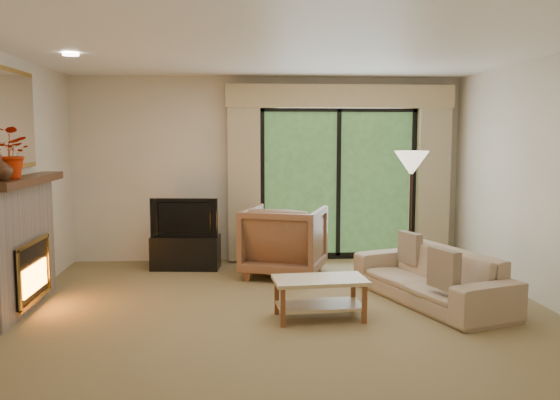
{
  "coord_description": "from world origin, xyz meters",
  "views": [
    {
      "loc": [
        -0.47,
        -5.93,
        1.79
      ],
      "look_at": [
        0.0,
        0.3,
        1.1
      ],
      "focal_mm": 38.0,
      "sensor_mm": 36.0,
      "label": 1
    }
  ],
  "objects": [
    {
      "name": "floor",
      "position": [
        0.0,
        0.0,
        0.0
      ],
      "size": [
        5.5,
        5.5,
        0.0
      ],
      "primitive_type": "plane",
      "color": "olive",
      "rests_on": "ground"
    },
    {
      "name": "ceiling",
      "position": [
        0.0,
        0.0,
        2.6
      ],
      "size": [
        5.5,
        5.5,
        0.0
      ],
      "primitive_type": "plane",
      "rotation": [
        3.14,
        0.0,
        0.0
      ],
      "color": "white",
      "rests_on": "ground"
    },
    {
      "name": "wall_back",
      "position": [
        0.0,
        2.5,
        1.3
      ],
      "size": [
        5.0,
        0.0,
        5.0
      ],
      "primitive_type": "plane",
      "rotation": [
        1.57,
        0.0,
        0.0
      ],
      "color": "beige",
      "rests_on": "ground"
    },
    {
      "name": "wall_front",
      "position": [
        0.0,
        -2.5,
        1.3
      ],
      "size": [
        5.0,
        0.0,
        5.0
      ],
      "primitive_type": "plane",
      "rotation": [
        -1.57,
        0.0,
        0.0
      ],
      "color": "beige",
      "rests_on": "ground"
    },
    {
      "name": "wall_left",
      "position": [
        -2.75,
        0.0,
        1.3
      ],
      "size": [
        0.0,
        5.0,
        5.0
      ],
      "primitive_type": "plane",
      "rotation": [
        1.57,
        0.0,
        1.57
      ],
      "color": "beige",
      "rests_on": "ground"
    },
    {
      "name": "wall_right",
      "position": [
        2.75,
        0.0,
        1.3
      ],
      "size": [
        0.0,
        5.0,
        5.0
      ],
      "primitive_type": "plane",
      "rotation": [
        1.57,
        0.0,
        -1.57
      ],
      "color": "beige",
      "rests_on": "ground"
    },
    {
      "name": "fireplace",
      "position": [
        -2.63,
        0.2,
        0.69
      ],
      "size": [
        0.24,
        1.7,
        1.37
      ],
      "primitive_type": null,
      "color": "slate",
      "rests_on": "floor"
    },
    {
      "name": "mirror",
      "position": [
        -2.71,
        0.2,
        1.95
      ],
      "size": [
        0.07,
        1.45,
        1.02
      ],
      "primitive_type": null,
      "color": "tan",
      "rests_on": "wall_left"
    },
    {
      "name": "sliding_door",
      "position": [
        1.0,
        2.45,
        1.1
      ],
      "size": [
        2.26,
        0.1,
        2.16
      ],
      "primitive_type": null,
      "color": "black",
      "rests_on": "floor"
    },
    {
      "name": "curtain_left",
      "position": [
        -0.35,
        2.34,
        1.2
      ],
      "size": [
        0.45,
        0.18,
        2.35
      ],
      "primitive_type": "cube",
      "color": "tan",
      "rests_on": "floor"
    },
    {
      "name": "curtain_right",
      "position": [
        2.35,
        2.34,
        1.2
      ],
      "size": [
        0.45,
        0.18,
        2.35
      ],
      "primitive_type": "cube",
      "color": "tan",
      "rests_on": "floor"
    },
    {
      "name": "cornice",
      "position": [
        1.0,
        2.36,
        2.32
      ],
      "size": [
        3.2,
        0.24,
        0.32
      ],
      "primitive_type": "cube",
      "color": "tan",
      "rests_on": "wall_back"
    },
    {
      "name": "media_console",
      "position": [
        -1.14,
        1.95,
        0.22
      ],
      "size": [
        0.93,
        0.49,
        0.45
      ],
      "primitive_type": "cube",
      "rotation": [
        0.0,
        0.0,
        -0.1
      ],
      "color": "black",
      "rests_on": "floor"
    },
    {
      "name": "tv",
      "position": [
        -1.14,
        1.95,
        0.7
      ],
      "size": [
        0.9,
        0.2,
        0.51
      ],
      "primitive_type": "imported",
      "rotation": [
        0.0,
        0.0,
        -0.1
      ],
      "color": "black",
      "rests_on": "media_console"
    },
    {
      "name": "armchair",
      "position": [
        0.14,
        1.48,
        0.45
      ],
      "size": [
        1.22,
        1.24,
        0.89
      ],
      "primitive_type": "imported",
      "rotation": [
        0.0,
        0.0,
        2.81
      ],
      "color": "brown",
      "rests_on": "floor"
    },
    {
      "name": "sofa",
      "position": [
        1.61,
        0.14,
        0.29
      ],
      "size": [
        1.36,
        2.1,
        0.57
      ],
      "primitive_type": "imported",
      "rotation": [
        0.0,
        0.0,
        -1.24
      ],
      "color": "tan",
      "rests_on": "floor"
    },
    {
      "name": "pillow_near",
      "position": [
        1.54,
        -0.43,
        0.49
      ],
      "size": [
        0.22,
        0.4,
        0.39
      ],
      "primitive_type": "cube",
      "rotation": [
        0.0,
        0.0,
        0.33
      ],
      "color": "#4C3729",
      "rests_on": "sofa"
    },
    {
      "name": "pillow_far",
      "position": [
        1.54,
        0.7,
        0.48
      ],
      "size": [
        0.21,
        0.37,
        0.36
      ],
      "primitive_type": "cube",
      "rotation": [
        0.0,
        0.0,
        0.33
      ],
      "color": "#4C3729",
      "rests_on": "sofa"
    },
    {
      "name": "coffee_table",
      "position": [
        0.34,
        -0.34,
        0.2
      ],
      "size": [
        0.93,
        0.56,
        0.4
      ],
      "primitive_type": null,
      "rotation": [
        0.0,
        0.0,
        0.07
      ],
      "color": "tan",
      "rests_on": "floor"
    },
    {
      "name": "floor_lamp",
      "position": [
        1.71,
        1.26,
        0.79
      ],
      "size": [
        0.47,
        0.47,
        1.59
      ],
      "primitive_type": null,
      "rotation": [
        0.0,
        0.0,
        0.1
      ],
      "color": "#F1DDC4",
      "rests_on": "floor"
    },
    {
      "name": "vase",
      "position": [
        -2.61,
        -0.36,
        1.49
      ],
      "size": [
        0.28,
        0.28,
        0.24
      ],
      "primitive_type": "imported",
      "rotation": [
        0.0,
        0.0,
        -0.28
      ],
      "color": "#3C2314",
      "rests_on": "fireplace"
    },
    {
      "name": "branches",
      "position": [
        -2.61,
        -0.09,
        1.62
      ],
      "size": [
        0.55,
        0.51,
        0.5
      ],
      "primitive_type": "imported",
      "rotation": [
        0.0,
        0.0,
        -0.32
      ],
      "color": "#B62505",
      "rests_on": "fireplace"
    }
  ]
}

